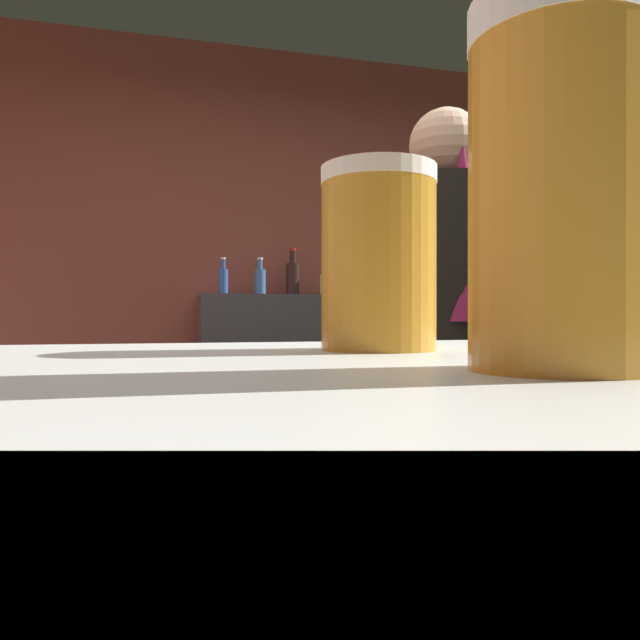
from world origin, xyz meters
TOP-DOWN VIEW (x-y plane):
  - wall_back at (0.00, 2.20)m, footprint 5.20×0.10m
  - prep_counter at (0.35, 0.76)m, footprint 2.10×0.60m
  - back_shelf at (0.06, 1.92)m, footprint 0.87×0.36m
  - bartender at (0.25, 0.30)m, footprint 0.43×0.51m
  - knife_block at (0.97, 0.82)m, footprint 0.10×0.08m
  - mixing_bowl at (-0.18, 0.68)m, footprint 0.17×0.17m
  - chefs_knife at (0.53, 0.71)m, footprint 0.24×0.05m
  - pint_glass_near at (-0.43, -0.93)m, footprint 0.08×0.08m
  - pint_glass_far at (-0.42, -1.10)m, footprint 0.07×0.07m
  - bottle_olive_oil at (-0.25, 1.89)m, footprint 0.05×0.05m
  - bottle_vinegar at (-0.04, 1.97)m, footprint 0.06×0.06m
  - bottle_hot_sauce at (0.16, 2.01)m, footprint 0.08×0.08m
  - bottle_soy at (0.34, 1.98)m, footprint 0.06×0.06m

SIDE VIEW (x-z plane):
  - prep_counter at x=0.35m, z-range 0.00..0.89m
  - back_shelf at x=0.06m, z-range 0.00..1.24m
  - chefs_knife at x=0.53m, z-range 0.89..0.90m
  - mixing_bowl at x=-0.18m, z-range 0.89..0.94m
  - knife_block at x=0.97m, z-range 0.86..1.15m
  - bartender at x=0.25m, z-range 0.14..1.88m
  - pint_glass_near at x=-0.43m, z-range 1.09..1.21m
  - pint_glass_far at x=-0.42m, z-range 1.09..1.24m
  - bottle_soy at x=0.34m, z-range 1.22..1.40m
  - bottle_olive_oil at x=-0.25m, z-range 1.21..1.41m
  - bottle_vinegar at x=-0.04m, z-range 1.21..1.42m
  - bottle_hot_sauce at x=0.16m, z-range 1.21..1.48m
  - wall_back at x=0.00m, z-range 0.00..2.70m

